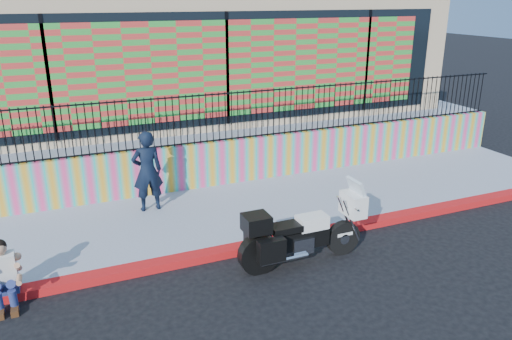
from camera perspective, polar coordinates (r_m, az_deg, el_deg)
ground at (r=10.07m, az=5.03°, el=-7.99°), size 90.00×90.00×0.00m
red_curb at (r=10.04m, az=5.05°, el=-7.61°), size 16.00×0.30×0.15m
sidewalk at (r=11.38m, az=1.18°, el=-4.16°), size 16.00×3.00×0.15m
mural_wall at (r=12.54m, az=-1.77°, el=1.15°), size 16.00×0.20×1.10m
metal_fence at (r=12.23m, az=-1.83°, el=6.27°), size 15.80×0.04×1.20m
elevated_platform at (r=17.24m, az=-7.95°, el=5.77°), size 16.00×10.00×1.25m
storefront_building at (r=16.62m, az=-8.17°, el=14.43°), size 14.00×8.06×4.00m
police_motorcycle at (r=8.99m, az=5.11°, el=-7.11°), size 2.37×0.78×1.47m
police_officer at (r=10.97m, az=-12.31°, el=-0.13°), size 0.66×0.44×1.78m
seated_man at (r=8.79m, az=-26.83°, el=-11.23°), size 0.54×0.71×1.06m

